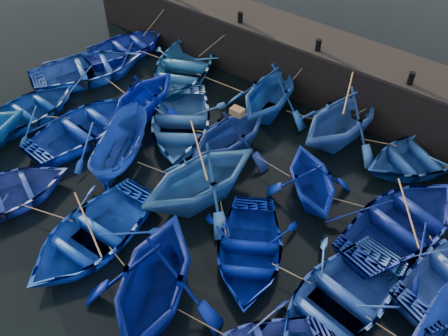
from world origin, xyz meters
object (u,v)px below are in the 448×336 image
Objects in this scene: boat_8 at (180,122)px; boat_13 at (30,110)px; boat_0 at (127,46)px; wooden_crate at (237,111)px.

boat_8 is 1.15× the size of boat_13.
boat_0 is 8.91× the size of wooden_crate.
wooden_crate reaches higher than boat_13.
boat_13 is 8.93× the size of wooden_crate.
boat_13 is 9.31m from wooden_crate.
wooden_crate is (8.97, -2.81, 1.77)m from boat_0.
boat_8 is at bearing -174.86° from wooden_crate.
boat_13 reaches higher than boat_0.
boat_13 is (-5.72, -3.21, -0.07)m from boat_8.
boat_13 is at bearing 107.28° from boat_0.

